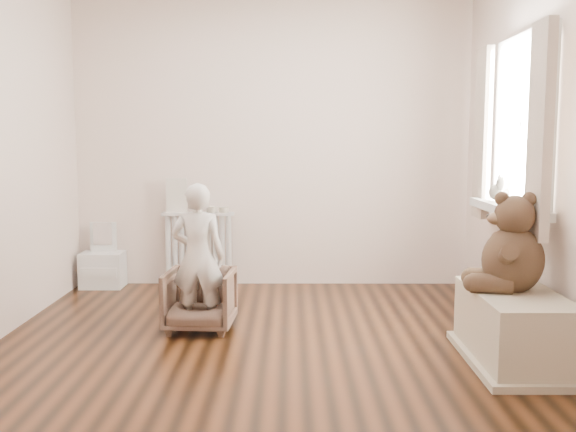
{
  "coord_description": "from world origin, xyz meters",
  "views": [
    {
      "loc": [
        0.16,
        -4.11,
        1.34
      ],
      "look_at": [
        0.15,
        0.45,
        0.8
      ],
      "focal_mm": 40.0,
      "sensor_mm": 36.0,
      "label": 1
    }
  ],
  "objects_px": {
    "radiator": "(199,245)",
    "child": "(198,257)",
    "armchair": "(200,300)",
    "teddy_bear": "(513,252)",
    "toy_bench": "(514,330)",
    "plush_cat": "(499,188)",
    "toy_vanity": "(102,257)"
  },
  "relations": [
    {
      "from": "armchair",
      "to": "child",
      "type": "relative_size",
      "value": 0.47
    },
    {
      "from": "radiator",
      "to": "toy_bench",
      "type": "bearing_deg",
      "value": -42.76
    },
    {
      "from": "plush_cat",
      "to": "child",
      "type": "bearing_deg",
      "value": -176.8
    },
    {
      "from": "toy_bench",
      "to": "child",
      "type": "bearing_deg",
      "value": 162.68
    },
    {
      "from": "toy_vanity",
      "to": "toy_bench",
      "type": "xyz_separation_m",
      "value": [
        3.07,
        -2.0,
        -0.08
      ]
    },
    {
      "from": "radiator",
      "to": "teddy_bear",
      "type": "xyz_separation_m",
      "value": [
        2.18,
        -1.98,
        0.28
      ]
    },
    {
      "from": "radiator",
      "to": "plush_cat",
      "type": "xyz_separation_m",
      "value": [
        2.33,
        -1.22,
        0.61
      ]
    },
    {
      "from": "toy_vanity",
      "to": "teddy_bear",
      "type": "xyz_separation_m",
      "value": [
        3.06,
        -1.95,
        0.4
      ]
    },
    {
      "from": "armchair",
      "to": "teddy_bear",
      "type": "distance_m",
      "value": 2.13
    },
    {
      "from": "child",
      "to": "teddy_bear",
      "type": "relative_size",
      "value": 1.74
    },
    {
      "from": "radiator",
      "to": "child",
      "type": "distance_m",
      "value": 1.43
    },
    {
      "from": "toy_vanity",
      "to": "child",
      "type": "height_order",
      "value": "child"
    },
    {
      "from": "radiator",
      "to": "armchair",
      "type": "xyz_separation_m",
      "value": [
        0.2,
        -1.36,
        -0.17
      ]
    },
    {
      "from": "toy_vanity",
      "to": "child",
      "type": "distance_m",
      "value": 1.77
    },
    {
      "from": "radiator",
      "to": "teddy_bear",
      "type": "height_order",
      "value": "teddy_bear"
    },
    {
      "from": "toy_vanity",
      "to": "plush_cat",
      "type": "distance_m",
      "value": 3.5
    },
    {
      "from": "armchair",
      "to": "radiator",
      "type": "bearing_deg",
      "value": 102.13
    },
    {
      "from": "child",
      "to": "teddy_bear",
      "type": "distance_m",
      "value": 2.07
    },
    {
      "from": "toy_bench",
      "to": "plush_cat",
      "type": "relative_size",
      "value": 4.1
    },
    {
      "from": "armchair",
      "to": "teddy_bear",
      "type": "height_order",
      "value": "teddy_bear"
    },
    {
      "from": "teddy_bear",
      "to": "child",
      "type": "bearing_deg",
      "value": 175.02
    },
    {
      "from": "radiator",
      "to": "toy_bench",
      "type": "height_order",
      "value": "radiator"
    },
    {
      "from": "child",
      "to": "toy_bench",
      "type": "distance_m",
      "value": 2.11
    },
    {
      "from": "toy_bench",
      "to": "teddy_bear",
      "type": "xyz_separation_m",
      "value": [
        -0.01,
        0.05,
        0.47
      ]
    },
    {
      "from": "armchair",
      "to": "toy_bench",
      "type": "relative_size",
      "value": 0.52
    },
    {
      "from": "toy_vanity",
      "to": "plush_cat",
      "type": "bearing_deg",
      "value": -20.32
    },
    {
      "from": "toy_vanity",
      "to": "child",
      "type": "relative_size",
      "value": 0.58
    },
    {
      "from": "toy_bench",
      "to": "plush_cat",
      "type": "distance_m",
      "value": 1.15
    },
    {
      "from": "toy_vanity",
      "to": "armchair",
      "type": "height_order",
      "value": "toy_vanity"
    },
    {
      "from": "toy_vanity",
      "to": "armchair",
      "type": "xyz_separation_m",
      "value": [
        1.08,
        -1.33,
        -0.06
      ]
    },
    {
      "from": "teddy_bear",
      "to": "toy_bench",
      "type": "bearing_deg",
      "value": -65.59
    },
    {
      "from": "armchair",
      "to": "child",
      "type": "distance_m",
      "value": 0.32
    }
  ]
}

